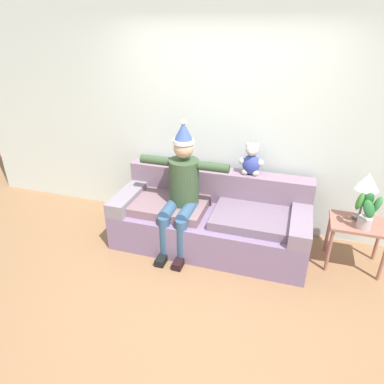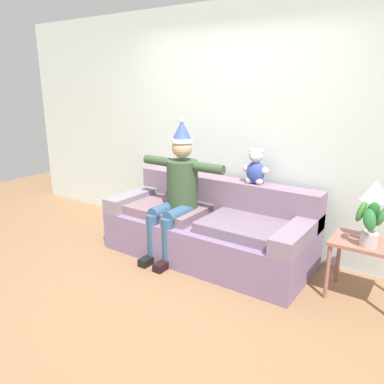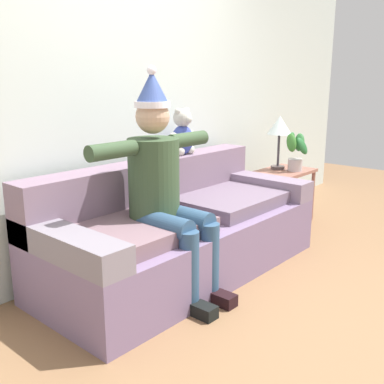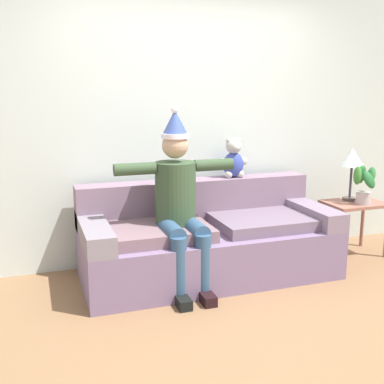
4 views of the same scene
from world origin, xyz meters
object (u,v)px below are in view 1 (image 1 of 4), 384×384
Objects in this scene: table_lamp at (367,183)px; potted_plant at (367,211)px; teddy_bear at (251,160)px; couch at (212,218)px; person_seated at (181,187)px; side_table at (358,230)px.

table_lamp is 0.28m from potted_plant.
teddy_bear is at bearing 163.08° from potted_plant.
couch is 0.56m from person_seated.
couch is 1.70m from table_lamp.
table_lamp is (-0.00, 0.08, 0.50)m from side_table.
table_lamp is at bearing 8.12° from person_seated.
potted_plant is at bearing -79.66° from side_table.
side_table is at bearing -12.95° from teddy_bear.
person_seated reaches higher than teddy_bear.
teddy_bear reaches higher than side_table.
table_lamp is at bearing 3.78° from couch.
side_table is 1.47× the size of potted_plant.
person_seated reaches higher than side_table.
side_table is 0.51m from table_lamp.
table_lamp reaches higher than couch.
couch is 1.65m from potted_plant.
side_table is 1.09× the size of table_lamp.
teddy_bear is 1.30m from potted_plant.
table_lamp reaches higher than side_table.
potted_plant is (0.02, -0.09, 0.29)m from side_table.
table_lamp is (1.89, 0.27, 0.20)m from person_seated.
couch is 1.48× the size of person_seated.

